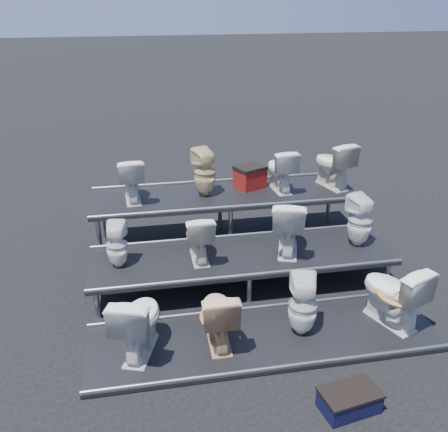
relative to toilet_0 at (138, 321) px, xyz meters
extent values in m
plane|color=black|center=(1.47, 1.30, -0.47)|extent=(80.00, 80.00, 0.00)
cube|color=black|center=(1.47, 0.00, -0.44)|extent=(4.20, 1.20, 0.06)
cube|color=black|center=(1.47, 1.30, -0.24)|extent=(4.20, 1.20, 0.46)
cube|color=black|center=(1.47, 2.60, -0.04)|extent=(4.20, 1.20, 0.86)
imported|color=silver|center=(0.00, 0.00, 0.00)|extent=(0.69, 0.91, 0.82)
imported|color=tan|center=(0.90, 0.00, -0.03)|extent=(0.44, 0.75, 0.76)
imported|color=silver|center=(1.92, 0.00, -0.02)|extent=(0.42, 0.42, 0.77)
imported|color=silver|center=(3.07, 0.00, 0.01)|extent=(0.75, 0.94, 0.84)
imported|color=silver|center=(-0.22, 1.30, 0.31)|extent=(0.32, 0.33, 0.63)
imported|color=beige|center=(0.86, 1.30, 0.33)|extent=(0.39, 0.67, 0.69)
imported|color=silver|center=(2.12, 1.30, 0.39)|extent=(0.67, 0.89, 0.81)
imported|color=silver|center=(3.18, 1.30, 0.37)|extent=(0.43, 0.44, 0.76)
imported|color=silver|center=(0.01, 2.60, 0.74)|extent=(0.43, 0.70, 0.70)
imported|color=#CAB884|center=(1.15, 2.60, 0.77)|extent=(0.44, 0.45, 0.76)
imported|color=silver|center=(2.37, 2.60, 0.74)|extent=(0.45, 0.72, 0.70)
imported|color=beige|center=(3.25, 2.60, 0.78)|extent=(0.63, 0.85, 0.77)
cube|color=maroon|center=(1.92, 2.80, 0.55)|extent=(0.55, 0.50, 0.32)
cube|color=black|center=(2.03, -1.20, -0.37)|extent=(0.62, 0.43, 0.20)
camera|label=1|loc=(0.13, -4.66, 3.40)|focal=40.00mm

